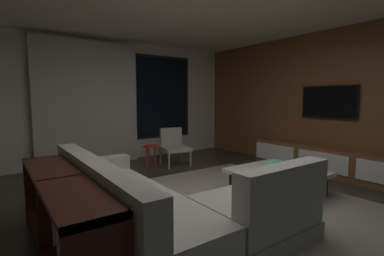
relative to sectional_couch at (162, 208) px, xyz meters
name	(u,v)px	position (x,y,z in m)	size (l,w,h in m)	color
floor	(218,213)	(0.85, 0.10, -0.29)	(9.20, 9.20, 0.00)	#332B26
back_wall_with_window	(109,102)	(0.79, 3.72, 1.05)	(6.60, 0.30, 2.70)	beige
media_wall	(345,102)	(3.91, 0.10, 1.06)	(0.12, 7.80, 2.70)	brown
area_rug	(243,208)	(1.20, 0.00, -0.28)	(3.20, 3.80, 0.01)	gray
sectional_couch	(162,208)	(0.00, 0.00, 0.00)	(1.98, 2.50, 0.82)	gray
coffee_table	(277,182)	(2.01, 0.10, -0.10)	(1.16, 1.16, 0.36)	#3C1913
book_stack_on_coffee_table	(274,165)	(2.06, 0.21, 0.13)	(0.30, 0.21, 0.11)	#4FAD6A
accent_chair_near_window	(174,145)	(1.76, 2.59, 0.14)	(0.62, 0.64, 0.78)	#B2ADA0
side_stool	(150,149)	(1.25, 2.67, 0.08)	(0.32, 0.32, 0.46)	red
media_console	(331,162)	(3.62, 0.16, -0.04)	(0.46, 3.10, 0.52)	brown
mounted_tv	(329,102)	(3.80, 0.35, 1.06)	(0.05, 1.06, 0.61)	black
console_table_behind_couch	(62,213)	(-0.91, 0.13, 0.13)	(0.40, 2.10, 0.74)	#3C1913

